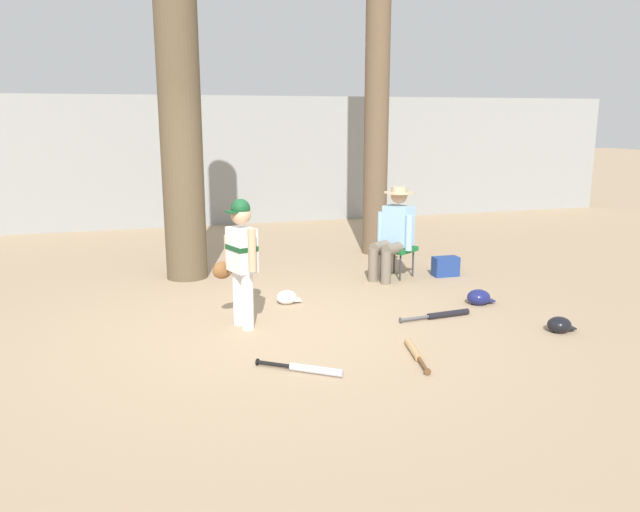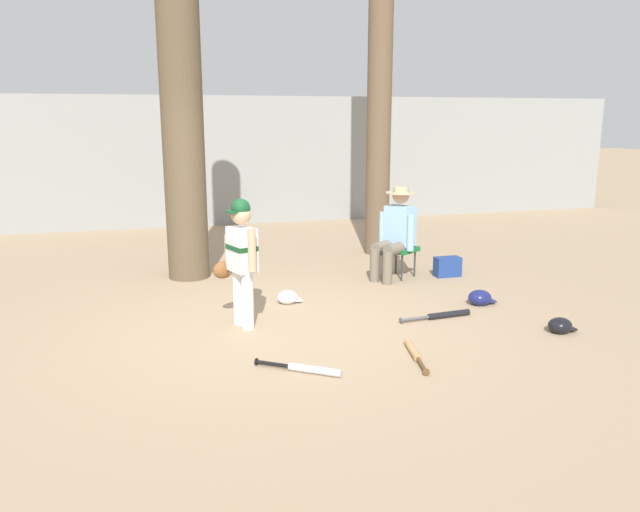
% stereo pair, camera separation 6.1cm
% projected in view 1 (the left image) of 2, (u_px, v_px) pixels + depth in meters
% --- Properties ---
extents(ground_plane, '(60.00, 60.00, 0.00)m').
position_uv_depth(ground_plane, '(274.00, 329.00, 6.32)').
color(ground_plane, '#9E8466').
extents(concrete_back_wall, '(18.00, 0.36, 2.48)m').
position_uv_depth(concrete_back_wall, '(200.00, 161.00, 12.17)').
color(concrete_back_wall, gray).
rests_on(concrete_back_wall, ground).
extents(tree_near_player, '(0.88, 0.88, 5.02)m').
position_uv_depth(tree_near_player, '(180.00, 119.00, 7.89)').
color(tree_near_player, brown).
rests_on(tree_near_player, ground).
extents(tree_behind_spectator, '(0.53, 0.53, 6.04)m').
position_uv_depth(tree_behind_spectator, '(377.00, 70.00, 9.24)').
color(tree_behind_spectator, brown).
rests_on(tree_behind_spectator, ground).
extents(young_ballplayer, '(0.44, 0.56, 1.31)m').
position_uv_depth(young_ballplayer, '(240.00, 255.00, 6.23)').
color(young_ballplayer, white).
rests_on(young_ballplayer, ground).
extents(folding_stool, '(0.55, 0.55, 0.41)m').
position_uv_depth(folding_stool, '(398.00, 250.00, 8.29)').
color(folding_stool, '#196B2D').
rests_on(folding_stool, ground).
extents(seated_spectator, '(0.66, 0.58, 1.20)m').
position_uv_depth(seated_spectator, '(394.00, 230.00, 8.16)').
color(seated_spectator, '#6B6051').
rests_on(seated_spectator, ground).
extents(handbag_beside_stool, '(0.34, 0.18, 0.26)m').
position_uv_depth(handbag_beside_stool, '(446.00, 266.00, 8.38)').
color(handbag_beside_stool, navy).
rests_on(handbag_beside_stool, ground).
extents(bat_black_composite, '(0.83, 0.13, 0.07)m').
position_uv_depth(bat_black_composite, '(443.00, 315.00, 6.66)').
color(bat_black_composite, black).
rests_on(bat_black_composite, ground).
extents(bat_wood_tan, '(0.21, 0.73, 0.07)m').
position_uv_depth(bat_wood_tan, '(415.00, 352.00, 5.61)').
color(bat_wood_tan, tan).
rests_on(bat_wood_tan, ground).
extents(bat_aluminum_silver, '(0.66, 0.50, 0.07)m').
position_uv_depth(bat_aluminum_silver, '(309.00, 369.00, 5.22)').
color(bat_aluminum_silver, '#B7BCC6').
rests_on(bat_aluminum_silver, ground).
extents(batting_helmet_black, '(0.28, 0.22, 0.16)m').
position_uv_depth(batting_helmet_black, '(559.00, 325.00, 6.21)').
color(batting_helmet_black, black).
rests_on(batting_helmet_black, ground).
extents(batting_helmet_navy, '(0.32, 0.24, 0.18)m').
position_uv_depth(batting_helmet_navy, '(479.00, 297.00, 7.13)').
color(batting_helmet_navy, navy).
rests_on(batting_helmet_navy, ground).
extents(batting_helmet_white, '(0.28, 0.21, 0.16)m').
position_uv_depth(batting_helmet_white, '(287.00, 297.00, 7.16)').
color(batting_helmet_white, silver).
rests_on(batting_helmet_white, ground).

